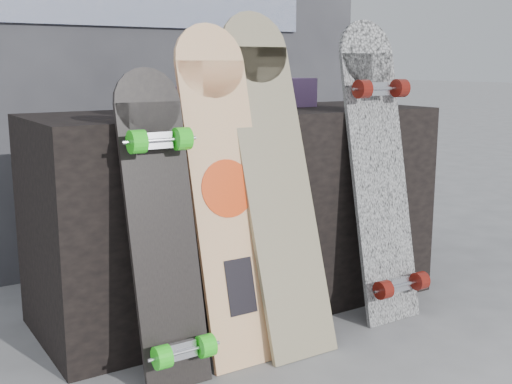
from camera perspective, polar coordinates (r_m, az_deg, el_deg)
ground at (r=2.32m, az=5.02°, el=-13.65°), size 60.00×60.00×0.00m
vendor_table at (r=2.59m, az=-1.55°, el=-1.62°), size 1.60×0.60×0.80m
booth at (r=3.28m, az=-9.44°, el=13.30°), size 2.40×0.22×2.20m
merch_box_purple at (r=2.32m, az=-9.26°, el=8.00°), size 0.18×0.12×0.10m
merch_box_small at (r=2.78m, az=3.42°, el=8.84°), size 0.14×0.14×0.12m
merch_box_flat at (r=2.55m, az=-1.54°, el=7.97°), size 0.22×0.10×0.06m
longboard_geisha at (r=2.12m, az=-2.70°, el=0.74°), size 0.25×0.30×1.12m
longboard_celtic at (r=2.22m, az=1.70°, el=1.96°), size 0.26×0.39×1.16m
longboard_cascadia at (r=2.51m, az=10.94°, el=2.32°), size 0.26×0.31×1.15m
skateboard_dark at (r=1.98m, az=-8.26°, el=-2.83°), size 0.22×0.29×0.97m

